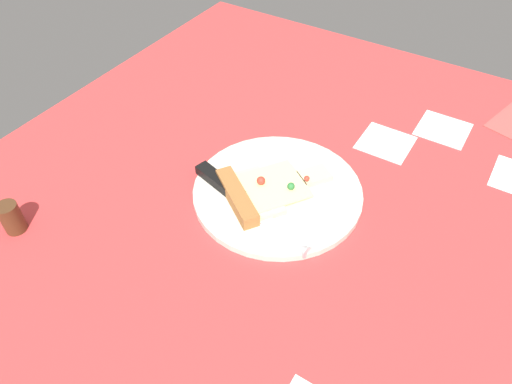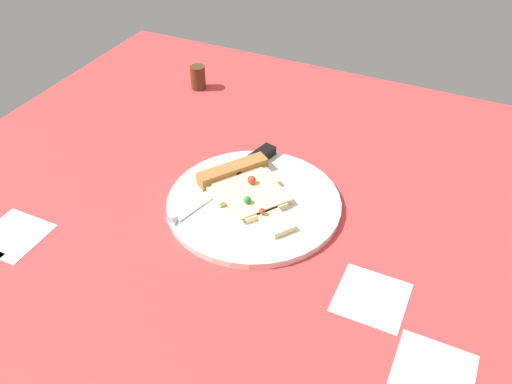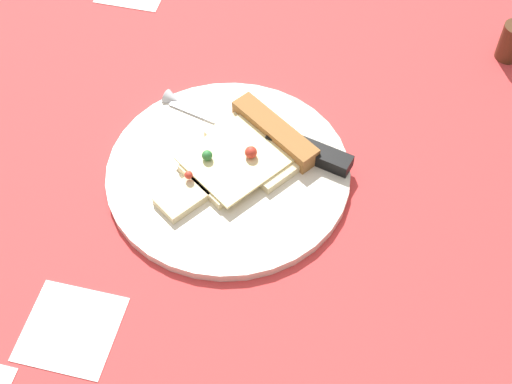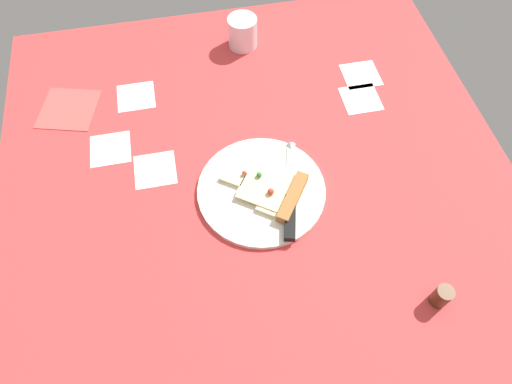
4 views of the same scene
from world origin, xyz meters
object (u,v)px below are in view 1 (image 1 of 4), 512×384
pizza_slice (263,190)px  knife (239,198)px  pepper_shaker (11,218)px  plate (278,192)px

pizza_slice → knife: size_ratio=0.79×
pizza_slice → pepper_shaker: pepper_shaker is taller
plate → pizza_slice: (-1.49, -2.14, 1.35)cm
pizza_slice → pepper_shaker: (-28.27, -25.01, 0.60)cm
pepper_shaker → knife: bearing=40.2°
plate → pepper_shaker: bearing=-137.6°
knife → pepper_shaker: pepper_shaker is taller
pizza_slice → knife: bearing=-92.3°
plate → pepper_shaker: pepper_shaker is taller
pepper_shaker → pizza_slice: bearing=41.5°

